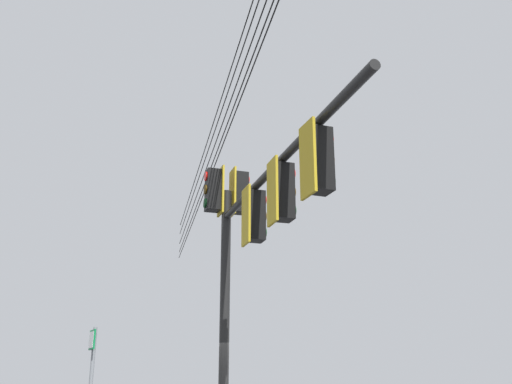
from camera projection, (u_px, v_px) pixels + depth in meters
name	position (u px, v px, depth m)	size (l,w,h in m)	color
signal_mast_assembly	(249.00, 227.00, 10.65)	(4.74, 5.26, 6.15)	black
overhead_wire_span	(221.00, 125.00, 14.14)	(13.12, 18.21, 1.84)	black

